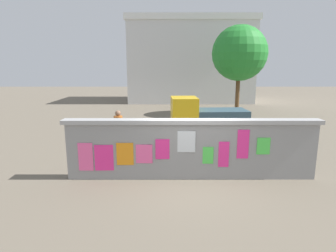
{
  "coord_description": "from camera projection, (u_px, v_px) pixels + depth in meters",
  "views": [
    {
      "loc": [
        -0.69,
        -8.1,
        3.31
      ],
      "look_at": [
        -0.65,
        1.68,
        1.24
      ],
      "focal_mm": 30.5,
      "sensor_mm": 36.0,
      "label": 1
    }
  ],
  "objects": [
    {
      "name": "building_background",
      "position": [
        188.0,
        60.0,
        27.02
      ],
      "size": [
        11.38,
        6.35,
        7.54
      ],
      "color": "silver",
      "rests_on": "ground"
    },
    {
      "name": "auto_rickshaw_truck",
      "position": [
        203.0,
        117.0,
        13.68
      ],
      "size": [
        3.67,
        1.69,
        1.85
      ],
      "color": "black",
      "rests_on": "ground"
    },
    {
      "name": "ground",
      "position": [
        179.0,
        124.0,
        16.44
      ],
      "size": [
        60.0,
        60.0,
        0.0
      ],
      "primitive_type": "plane",
      "color": "#6B6051"
    },
    {
      "name": "motorcycle",
      "position": [
        186.0,
        144.0,
        10.64
      ],
      "size": [
        1.89,
        0.59,
        0.87
      ],
      "color": "black",
      "rests_on": "ground"
    },
    {
      "name": "tree_roadside",
      "position": [
        238.0,
        53.0,
        18.74
      ],
      "size": [
        3.63,
        3.63,
        5.93
      ],
      "color": "brown",
      "rests_on": "ground"
    },
    {
      "name": "person_walking",
      "position": [
        117.0,
        126.0,
        11.12
      ],
      "size": [
        0.47,
        0.47,
        1.62
      ],
      "color": "#338CBF",
      "rests_on": "ground"
    },
    {
      "name": "poster_wall",
      "position": [
        190.0,
        148.0,
        8.42
      ],
      "size": [
        7.51,
        0.42,
        1.79
      ],
      "color": "gray",
      "rests_on": "ground"
    },
    {
      "name": "bicycle_near",
      "position": [
        250.0,
        148.0,
        10.39
      ],
      "size": [
        1.69,
        0.47,
        0.95
      ],
      "color": "black",
      "rests_on": "ground"
    }
  ]
}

